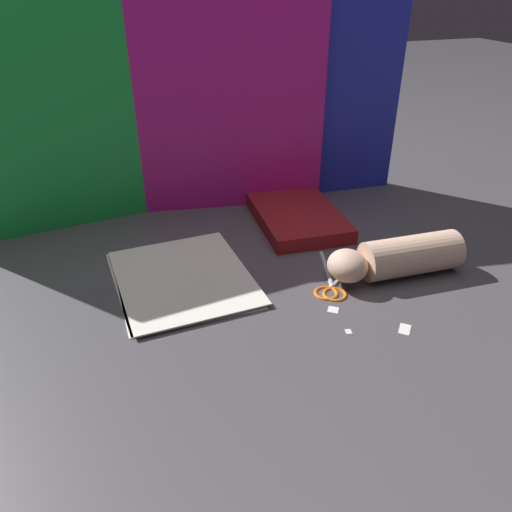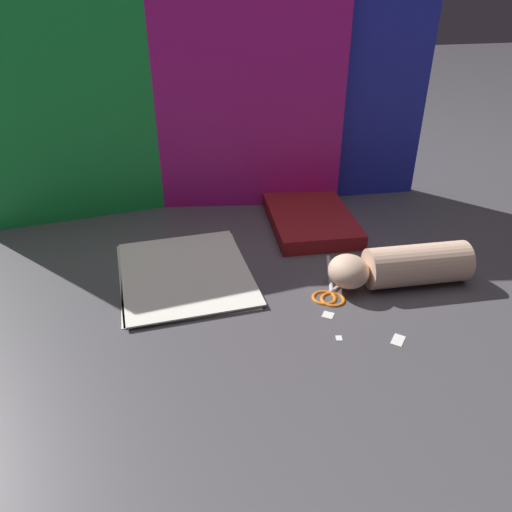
{
  "view_description": "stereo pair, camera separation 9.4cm",
  "coord_description": "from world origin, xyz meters",
  "views": [
    {
      "loc": [
        -0.25,
        -0.75,
        0.53
      ],
      "look_at": [
        0.01,
        0.02,
        0.06
      ],
      "focal_mm": 35.0,
      "sensor_mm": 36.0,
      "label": 1
    },
    {
      "loc": [
        -0.16,
        -0.77,
        0.53
      ],
      "look_at": [
        0.01,
        0.02,
        0.06
      ],
      "focal_mm": 35.0,
      "sensor_mm": 36.0,
      "label": 2
    }
  ],
  "objects": [
    {
      "name": "paper_scrap_far",
      "position": [
        0.11,
        -0.17,
        0.0
      ],
      "size": [
        0.01,
        0.01,
        0.0
      ],
      "color": "white",
      "rests_on": "ground_plane"
    },
    {
      "name": "book_closed",
      "position": [
        0.18,
        0.24,
        0.02
      ],
      "size": [
        0.2,
        0.29,
        0.03
      ],
      "color": "maroon",
      "rests_on": "ground_plane"
    },
    {
      "name": "hand_forearm",
      "position": [
        0.28,
        -0.04,
        0.04
      ],
      "size": [
        0.28,
        0.09,
        0.08
      ],
      "color": "beige",
      "rests_on": "ground_plane"
    },
    {
      "name": "paper_stack",
      "position": [
        -0.13,
        0.08,
        0.0
      ],
      "size": [
        0.27,
        0.32,
        0.01
      ],
      "color": "white",
      "rests_on": "ground_plane"
    },
    {
      "name": "backdrop_panel_right",
      "position": [
        0.25,
        0.4,
        0.27
      ],
      "size": [
        0.53,
        0.04,
        0.55
      ],
      "color": "#2833D1",
      "rests_on": "ground_plane"
    },
    {
      "name": "backdrop_panel_left",
      "position": [
        -0.32,
        0.4,
        0.25
      ],
      "size": [
        0.51,
        0.09,
        0.49
      ],
      "color": "green",
      "rests_on": "ground_plane"
    },
    {
      "name": "ground_plane",
      "position": [
        0.0,
        0.0,
        0.0
      ],
      "size": [
        6.0,
        6.0,
        0.0
      ],
      "primitive_type": "plane",
      "color": "#4C494F"
    },
    {
      "name": "scissors",
      "position": [
        0.15,
        -0.03,
        0.0
      ],
      "size": [
        0.16,
        0.18,
        0.01
      ],
      "color": "silver",
      "rests_on": "ground_plane"
    },
    {
      "name": "backdrop_panel_center",
      "position": [
        -0.0,
        0.4,
        0.27
      ],
      "size": [
        0.58,
        0.11,
        0.53
      ],
      "color": "#D81E9E",
      "rests_on": "ground_plane"
    },
    {
      "name": "paper_scrap_mid",
      "position": [
        0.11,
        -0.11,
        0.0
      ],
      "size": [
        0.03,
        0.03,
        0.0
      ],
      "color": "white",
      "rests_on": "ground_plane"
    },
    {
      "name": "paper_scrap_near",
      "position": [
        0.2,
        -0.2,
        0.0
      ],
      "size": [
        0.03,
        0.03,
        0.0
      ],
      "color": "white",
      "rests_on": "ground_plane"
    }
  ]
}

